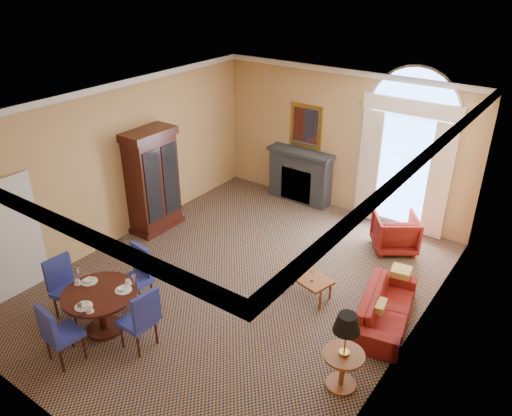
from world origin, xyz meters
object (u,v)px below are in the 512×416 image
Objects in this scene: armoire at (153,182)px; coffee_table at (306,277)px; armchair at (395,232)px; dining_table at (101,303)px; sofa at (386,308)px; side_table at (345,342)px.

coffee_table is at bearing -3.99° from armoire.
coffee_table reaches higher than armchair.
dining_table is 4.47m from sofa.
armoire is 1.92× the size of dining_table.
armoire is at bearing -169.62° from coffee_table.
sofa is 1.39m from coffee_table.
armoire reaches higher than dining_table.
side_table is at bearing -17.85° from armoire.
armchair is at bearing 89.48° from coffee_table.
sofa is at bearing 91.76° from side_table.
sofa is at bearing 38.29° from dining_table.
dining_table reaches higher than sofa.
dining_table reaches higher than coffee_table.
dining_table is at bearing 116.54° from sofa.
sofa is at bearing 21.95° from coffee_table.
dining_table is 1.19× the size of coffee_table.
coffee_table is at bearing 85.82° from sofa.
armchair is at bearing 60.93° from dining_table.
armoire is 2.28× the size of coffee_table.
dining_table is at bearing -58.25° from armoire.
armchair is 0.87× the size of coffee_table.
sofa is 2.22× the size of armchair.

